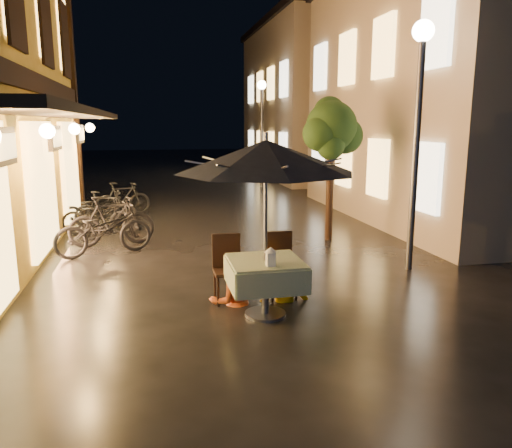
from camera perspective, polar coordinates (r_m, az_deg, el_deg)
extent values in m
plane|color=black|center=(6.55, 2.00, -11.64)|extent=(90.00, 90.00, 0.00)
cube|color=black|center=(10.07, -24.30, 14.64)|extent=(0.12, 11.00, 0.35)
cube|color=black|center=(9.94, -20.76, 11.78)|extent=(1.20, 10.50, 0.12)
cube|color=#E5AF57|center=(11.69, -23.10, 20.59)|extent=(0.10, 0.90, 1.50)
cube|color=#E5AF57|center=(14.13, -21.14, 18.99)|extent=(0.10, 0.90, 1.50)
cube|color=#E5AF57|center=(10.10, -23.25, 3.88)|extent=(0.10, 2.20, 2.40)
cube|color=#E5AF57|center=(13.53, -20.48, 5.78)|extent=(0.10, 2.20, 2.40)
cube|color=tan|center=(15.28, 24.59, 13.00)|extent=(7.00, 9.00, 6.50)
cube|color=#E5AF57|center=(10.60, 18.87, 5.05)|extent=(0.10, 1.00, 1.40)
cube|color=#E5AF57|center=(10.69, 19.89, 20.13)|extent=(0.10, 1.00, 1.40)
cube|color=#E5AF57|center=(12.53, 13.72, 6.23)|extent=(0.10, 1.00, 1.40)
cube|color=#E5AF57|center=(12.60, 14.35, 19.01)|extent=(0.10, 1.00, 1.40)
cube|color=#E5AF57|center=(14.54, 9.95, 7.06)|extent=(0.10, 1.00, 1.40)
cube|color=#E5AF57|center=(14.60, 10.35, 18.08)|extent=(0.10, 1.00, 1.40)
cube|color=#E5AF57|center=(16.59, 7.10, 7.67)|extent=(0.10, 1.00, 1.40)
cube|color=#E5AF57|center=(16.65, 7.35, 17.33)|extent=(0.10, 1.00, 1.40)
cube|color=tan|center=(25.49, 8.78, 13.41)|extent=(7.00, 10.00, 7.00)
cube|color=black|center=(25.89, 9.04, 21.50)|extent=(7.30, 10.30, 0.30)
cube|color=#E5AF57|center=(20.79, 3.09, 8.48)|extent=(0.10, 1.00, 1.40)
cube|color=#E5AF57|center=(20.84, 3.18, 16.19)|extent=(0.10, 1.00, 1.40)
cube|color=#E5AF57|center=(22.92, 1.64, 8.77)|extent=(0.10, 1.00, 1.40)
cube|color=#E5AF57|center=(22.96, 1.68, 15.76)|extent=(0.10, 1.00, 1.40)
cube|color=#E5AF57|center=(25.06, 0.43, 9.00)|extent=(0.10, 1.00, 1.40)
cube|color=#E5AF57|center=(25.10, 0.44, 15.40)|extent=(0.10, 1.00, 1.40)
cube|color=#E5AF57|center=(27.21, -0.58, 9.19)|extent=(0.10, 1.00, 1.40)
cube|color=#E5AF57|center=(27.24, -0.60, 15.09)|extent=(0.10, 1.00, 1.40)
cylinder|color=black|center=(11.14, 8.41, 3.75)|extent=(0.16, 0.16, 2.20)
sphere|color=#1A3314|center=(11.05, 8.63, 10.97)|extent=(1.10, 1.10, 1.10)
sphere|color=#1A3314|center=(11.27, 10.11, 9.91)|extent=(0.80, 0.80, 0.80)
sphere|color=#1A3314|center=(10.80, 7.38, 10.20)|extent=(0.76, 0.76, 0.76)
sphere|color=#1A3314|center=(11.35, 8.37, 12.50)|extent=(0.70, 0.70, 0.70)
sphere|color=#1A3314|center=(10.79, 8.53, 8.84)|extent=(0.60, 0.60, 0.60)
cylinder|color=#59595E|center=(9.05, 17.76, 7.31)|extent=(0.12, 0.12, 4.00)
sphere|color=#FFE4BE|center=(9.15, 18.59, 20.21)|extent=(0.36, 0.36, 0.36)
cylinder|color=#59595E|center=(20.35, 0.64, 9.84)|extent=(0.12, 0.12, 4.00)
sphere|color=#FFE4BE|center=(20.40, 0.65, 15.61)|extent=(0.36, 0.36, 0.36)
cylinder|color=#59595E|center=(6.78, 1.07, -7.55)|extent=(0.10, 0.10, 0.72)
cylinder|color=#59595E|center=(6.90, 1.06, -10.22)|extent=(0.56, 0.56, 0.04)
cube|color=#285832|center=(6.67, 1.08, -4.37)|extent=(0.95, 0.95, 0.06)
cube|color=#285832|center=(6.83, 4.98, -5.46)|extent=(0.04, 0.95, 0.33)
cube|color=#285832|center=(6.63, -2.95, -5.98)|extent=(0.04, 0.95, 0.33)
cube|color=#285832|center=(7.16, 0.21, -4.63)|extent=(0.95, 0.04, 0.33)
cube|color=#285832|center=(6.27, 2.07, -6.98)|extent=(0.95, 0.04, 0.33)
cylinder|color=#59595E|center=(6.57, 1.10, -1.01)|extent=(0.05, 0.05, 2.30)
cone|color=black|center=(6.43, 1.13, 7.72)|extent=(2.36, 2.36, 0.42)
cylinder|color=#59595E|center=(6.42, 1.14, 9.95)|extent=(0.06, 0.06, 0.12)
cube|color=black|center=(7.29, -3.17, -5.46)|extent=(0.42, 0.42, 0.05)
cube|color=black|center=(7.40, -3.42, -3.18)|extent=(0.42, 0.04, 0.55)
cylinder|color=black|center=(7.17, -4.36, -7.74)|extent=(0.04, 0.04, 0.43)
cylinder|color=black|center=(7.22, -1.50, -7.56)|extent=(0.04, 0.04, 0.43)
cylinder|color=black|center=(7.51, -4.74, -6.85)|extent=(0.04, 0.04, 0.43)
cylinder|color=black|center=(7.56, -2.01, -6.69)|extent=(0.04, 0.04, 0.43)
cube|color=black|center=(7.45, 2.94, -5.08)|extent=(0.42, 0.42, 0.05)
cube|color=black|center=(7.56, 2.59, -2.87)|extent=(0.42, 0.04, 0.55)
cylinder|color=black|center=(7.31, 1.92, -7.33)|extent=(0.04, 0.04, 0.43)
cylinder|color=black|center=(7.40, 4.64, -7.12)|extent=(0.04, 0.04, 0.43)
cylinder|color=black|center=(7.64, 1.26, -6.48)|extent=(0.04, 0.04, 0.43)
cylinder|color=black|center=(7.73, 3.87, -6.30)|extent=(0.04, 0.04, 0.43)
cube|color=white|center=(6.36, 1.68, -4.03)|extent=(0.11, 0.11, 0.18)
cube|color=#FFD88C|center=(6.37, 1.68, -4.11)|extent=(0.07, 0.07, 0.12)
cone|color=white|center=(6.33, 1.69, -2.94)|extent=(0.16, 0.16, 0.07)
imported|color=#DF5B24|center=(7.17, -2.82, -3.64)|extent=(0.78, 0.66, 1.40)
imported|color=#E3A103|center=(7.29, 3.23, -3.23)|extent=(0.96, 0.58, 1.44)
imported|color=black|center=(10.26, -17.03, -0.67)|extent=(2.03, 1.30, 1.01)
imported|color=black|center=(10.99, -16.18, 0.33)|extent=(1.84, 0.80, 1.07)
imported|color=black|center=(12.23, -17.65, 0.86)|extent=(1.72, 0.78, 0.87)
imported|color=black|center=(12.98, -16.78, 1.62)|extent=(1.55, 0.47, 0.92)
imported|color=black|center=(12.88, -17.73, 1.57)|extent=(1.94, 1.17, 0.96)
imported|color=black|center=(14.55, -15.00, 2.79)|extent=(1.64, 0.96, 0.95)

